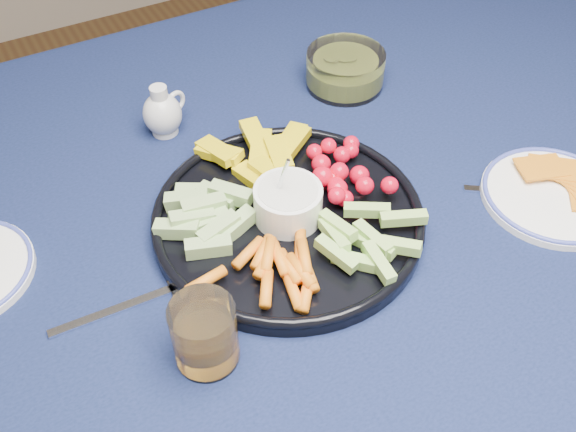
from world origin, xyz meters
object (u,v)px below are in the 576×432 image
pickle_bowl (345,71)px  cheese_plate (553,194)px  dining_table (293,231)px  juice_tumbler (205,337)px  crudite_platter (286,214)px  creamer_pitcher (163,113)px

pickle_bowl → cheese_plate: 0.39m
dining_table → pickle_bowl: (0.20, 0.18, 0.12)m
dining_table → juice_tumbler: size_ratio=19.49×
pickle_bowl → dining_table: bearing=-137.7°
crudite_platter → creamer_pitcher: bearing=104.2°
creamer_pitcher → pickle_bowl: 0.31m
crudite_platter → juice_tumbler: (-0.17, -0.13, 0.02)m
pickle_bowl → cheese_plate: (0.10, -0.37, -0.02)m
cheese_plate → juice_tumbler: (-0.52, 0.00, 0.03)m
cheese_plate → creamer_pitcher: bearing=135.9°
pickle_bowl → crudite_platter: bearing=-135.7°
dining_table → creamer_pitcher: size_ratio=20.22×
crudite_platter → cheese_plate: bearing=-21.4°
crudite_platter → creamer_pitcher: size_ratio=4.38×
dining_table → cheese_plate: size_ratio=8.53×
crudite_platter → cheese_plate: crudite_platter is taller
pickle_bowl → juice_tumbler: juice_tumbler is taller
creamer_pitcher → cheese_plate: creamer_pitcher is taller
dining_table → pickle_bowl: bearing=42.3°
cheese_plate → juice_tumbler: 0.52m
dining_table → creamer_pitcher: (-0.11, 0.21, 0.12)m
creamer_pitcher → juice_tumbler: juice_tumbler is taller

